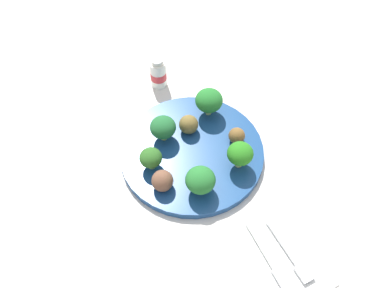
% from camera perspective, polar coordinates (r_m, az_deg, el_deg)
% --- Properties ---
extents(ground_plane, '(4.00, 4.00, 0.00)m').
position_cam_1_polar(ground_plane, '(0.82, 0.00, -1.49)').
color(ground_plane, silver).
extents(plate, '(0.28, 0.28, 0.02)m').
position_cam_1_polar(plate, '(0.81, 0.00, -1.17)').
color(plate, navy).
rests_on(plate, ground_plane).
extents(broccoli_floret_mid_left, '(0.05, 0.05, 0.06)m').
position_cam_1_polar(broccoli_floret_mid_left, '(0.73, 1.17, -5.01)').
color(broccoli_floret_mid_left, '#94B972').
rests_on(broccoli_floret_mid_left, plate).
extents(broccoli_floret_near_rim, '(0.05, 0.05, 0.05)m').
position_cam_1_polar(broccoli_floret_near_rim, '(0.80, -4.02, 2.29)').
color(broccoli_floret_near_rim, '#A4BE68').
rests_on(broccoli_floret_near_rim, plate).
extents(broccoli_floret_back_left, '(0.04, 0.04, 0.05)m').
position_cam_1_polar(broccoli_floret_back_left, '(0.77, -5.81, -1.72)').
color(broccoli_floret_back_left, '#93C96F').
rests_on(broccoli_floret_back_left, plate).
extents(broccoli_floret_back_right, '(0.06, 0.06, 0.06)m').
position_cam_1_polar(broccoli_floret_back_right, '(0.84, 2.36, 6.00)').
color(broccoli_floret_back_right, '#A9CD78').
rests_on(broccoli_floret_back_right, plate).
extents(broccoli_floret_front_left, '(0.05, 0.05, 0.06)m').
position_cam_1_polar(broccoli_floret_front_left, '(0.76, 6.65, -1.36)').
color(broccoli_floret_front_left, '#A8BF6B').
rests_on(broccoli_floret_front_left, plate).
extents(meatball_mid_right, '(0.03, 0.03, 0.03)m').
position_cam_1_polar(meatball_mid_right, '(0.81, 6.18, 1.15)').
color(meatball_mid_right, brown).
rests_on(meatball_mid_right, plate).
extents(meatball_far_rim, '(0.04, 0.04, 0.04)m').
position_cam_1_polar(meatball_far_rim, '(0.82, -0.47, 2.71)').
color(meatball_far_rim, brown).
rests_on(meatball_far_rim, plate).
extents(meatball_front_left, '(0.04, 0.04, 0.04)m').
position_cam_1_polar(meatball_front_left, '(0.75, -4.10, -5.07)').
color(meatball_front_left, brown).
rests_on(meatball_front_left, plate).
extents(napkin, '(0.17, 0.12, 0.01)m').
position_cam_1_polar(napkin, '(0.73, 11.87, -14.79)').
color(napkin, white).
rests_on(napkin, ground_plane).
extents(fork, '(0.12, 0.02, 0.01)m').
position_cam_1_polar(fork, '(0.73, 13.47, -14.46)').
color(fork, silver).
rests_on(fork, napkin).
extents(knife, '(0.15, 0.02, 0.01)m').
position_cam_1_polar(knife, '(0.72, 11.03, -15.77)').
color(knife, white).
rests_on(knife, napkin).
extents(yogurt_bottle, '(0.04, 0.04, 0.07)m').
position_cam_1_polar(yogurt_bottle, '(0.92, -4.66, 9.66)').
color(yogurt_bottle, white).
rests_on(yogurt_bottle, ground_plane).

